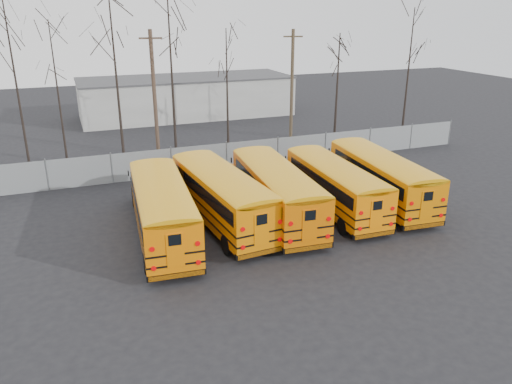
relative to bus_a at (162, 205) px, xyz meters
name	(u,v)px	position (x,y,z in m)	size (l,w,h in m)	color
ground	(300,236)	(6.54, -2.33, -1.78)	(120.00, 120.00, 0.00)	black
fence	(227,156)	(6.54, 9.67, -0.78)	(40.00, 0.04, 2.00)	gray
distant_building	(187,97)	(8.54, 29.67, 0.22)	(22.00, 8.00, 4.00)	#BABAB5
bus_a	(162,205)	(0.00, 0.00, 0.00)	(3.37, 11.04, 3.04)	black
bus_b	(220,192)	(3.27, 0.65, 0.01)	(3.45, 11.11, 3.06)	black
bus_c	(275,188)	(6.29, 0.30, 0.01)	(3.31, 11.09, 3.06)	black
bus_d	(333,182)	(9.86, 0.21, -0.10)	(2.73, 10.36, 2.88)	black
bus_e	(380,174)	(13.04, 0.35, -0.02)	(3.32, 10.90, 3.01)	black
utility_pole_left	(154,93)	(2.62, 15.09, 3.13)	(1.70, 0.39, 9.56)	#493729
utility_pole_right	(292,83)	(15.03, 17.01, 3.02)	(1.63, 0.57, 9.34)	#4A3C2A
tree_0	(16,83)	(-6.61, 12.82, 4.66)	(0.26, 0.26, 12.89)	black
tree_1	(58,95)	(-4.19, 15.55, 3.35)	(0.26, 0.26, 10.28)	black
tree_2	(117,83)	(-0.43, 11.52, 4.50)	(0.26, 0.26, 12.56)	black
tree_3	(172,75)	(3.63, 13.14, 4.66)	(0.26, 0.26, 12.88)	black
tree_4	(227,91)	(8.35, 14.86, 3.00)	(0.26, 0.26, 9.56)	black
tree_5	(337,90)	(17.61, 13.62, 2.78)	(0.26, 0.26, 9.12)	black
tree_6	(408,77)	(23.54, 12.17, 3.75)	(0.26, 0.26, 11.06)	black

